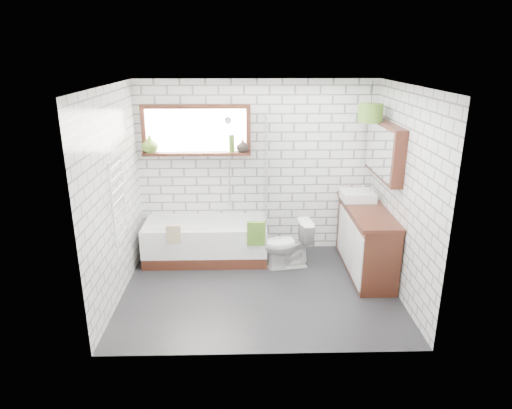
{
  "coord_description": "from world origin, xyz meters",
  "views": [
    {
      "loc": [
        -0.18,
        -5.12,
        2.86
      ],
      "look_at": [
        -0.04,
        0.25,
        1.05
      ],
      "focal_mm": 32.0,
      "sensor_mm": 36.0,
      "label": 1
    }
  ],
  "objects_px": {
    "vanity": "(366,239)",
    "toilet": "(287,244)",
    "pendant": "(370,113)",
    "basin": "(358,196)",
    "bathtub": "(206,241)"
  },
  "relations": [
    {
      "from": "bathtub",
      "to": "basin",
      "type": "distance_m",
      "value": 2.23
    },
    {
      "from": "bathtub",
      "to": "pendant",
      "type": "distance_m",
      "value": 2.85
    },
    {
      "from": "vanity",
      "to": "pendant",
      "type": "xyz_separation_m",
      "value": [
        0.0,
        0.26,
        1.65
      ]
    },
    {
      "from": "pendant",
      "to": "toilet",
      "type": "bearing_deg",
      "value": -172.03
    },
    {
      "from": "basin",
      "to": "toilet",
      "type": "relative_size",
      "value": 0.66
    },
    {
      "from": "toilet",
      "to": "bathtub",
      "type": "bearing_deg",
      "value": -112.88
    },
    {
      "from": "pendant",
      "to": "vanity",
      "type": "bearing_deg",
      "value": -90.29
    },
    {
      "from": "bathtub",
      "to": "basin",
      "type": "xyz_separation_m",
      "value": [
        2.13,
        -0.06,
        0.68
      ]
    },
    {
      "from": "bathtub",
      "to": "toilet",
      "type": "height_order",
      "value": "toilet"
    },
    {
      "from": "vanity",
      "to": "toilet",
      "type": "xyz_separation_m",
      "value": [
        -1.04,
        0.12,
        -0.11
      ]
    },
    {
      "from": "basin",
      "to": "pendant",
      "type": "distance_m",
      "value": 1.15
    },
    {
      "from": "bathtub",
      "to": "vanity",
      "type": "bearing_deg",
      "value": -10.63
    },
    {
      "from": "toilet",
      "to": "pendant",
      "type": "height_order",
      "value": "pendant"
    },
    {
      "from": "basin",
      "to": "pendant",
      "type": "relative_size",
      "value": 1.39
    },
    {
      "from": "bathtub",
      "to": "basin",
      "type": "height_order",
      "value": "basin"
    }
  ]
}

